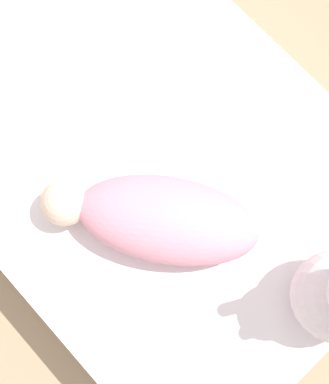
{
  "coord_description": "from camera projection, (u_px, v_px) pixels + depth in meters",
  "views": [
    {
      "loc": [
        -0.24,
        0.21,
        1.48
      ],
      "look_at": [
        -0.06,
        0.04,
        0.27
      ],
      "focal_mm": 50.0,
      "sensor_mm": 36.0,
      "label": 1
    }
  ],
  "objects": [
    {
      "name": "ground_plane",
      "position": [
        162.0,
        188.0,
        1.51
      ],
      "size": [
        12.0,
        12.0,
        0.0
      ],
      "primitive_type": "plane",
      "color": "#9E8466"
    },
    {
      "name": "swaddled_baby",
      "position": [
        157.0,
        218.0,
        1.2
      ],
      "size": [
        0.47,
        0.41,
        0.14
      ],
      "rotation": [
        0.0,
        0.0,
        0.65
      ],
      "color": "pink",
      "rests_on": "bed_mattress"
    },
    {
      "name": "pillow",
      "position": [
        16.0,
        73.0,
        1.29
      ],
      "size": [
        0.28,
        0.36,
        0.11
      ],
      "color": "white",
      "rests_on": "bed_mattress"
    },
    {
      "name": "bed_mattress",
      "position": [
        162.0,
        179.0,
        1.4
      ],
      "size": [
        1.14,
        0.88,
        0.22
      ],
      "color": "white",
      "rests_on": "ground_plane"
    }
  ]
}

